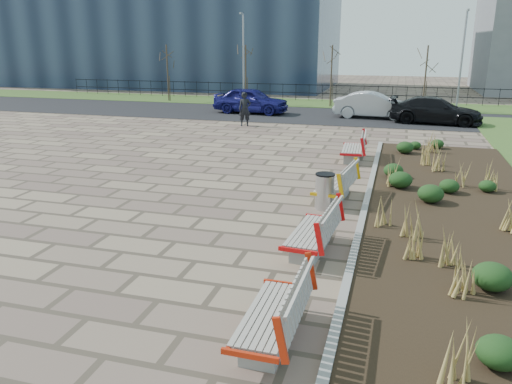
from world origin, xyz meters
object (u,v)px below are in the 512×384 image
(bench_c, at_px, (334,183))
(bench_d, at_px, (352,147))
(car_blue, at_px, (251,100))
(lamp_east, at_px, (461,62))
(lamp_west, at_px, (243,60))
(bench_a, at_px, (271,311))
(car_silver, at_px, (373,105))
(bench_b, at_px, (311,229))
(car_black, at_px, (435,110))
(litter_bin, at_px, (325,192))
(pedestrian, at_px, (245,109))

(bench_c, bearing_deg, bench_d, 97.07)
(car_blue, distance_m, lamp_east, 13.11)
(bench_c, relative_size, lamp_west, 0.35)
(bench_a, relative_size, car_blue, 0.46)
(bench_a, relative_size, bench_d, 1.00)
(bench_c, relative_size, car_blue, 0.46)
(car_silver, bearing_deg, bench_b, -177.63)
(car_blue, height_order, car_black, car_blue)
(bench_d, distance_m, lamp_west, 17.81)
(bench_a, distance_m, car_black, 22.48)
(lamp_west, bearing_deg, bench_b, -69.45)
(car_blue, distance_m, car_silver, 7.35)
(bench_d, height_order, litter_bin, bench_d)
(bench_b, height_order, lamp_west, lamp_west)
(bench_b, xyz_separation_m, lamp_west, (-9.00, 24.00, 2.54))
(bench_b, bearing_deg, bench_c, 94.50)
(bench_a, height_order, lamp_east, lamp_east)
(litter_bin, bearing_deg, car_blue, 112.68)
(bench_a, distance_m, bench_b, 3.45)
(bench_c, height_order, pedestrian, pedestrian)
(bench_d, relative_size, car_black, 0.44)
(pedestrian, distance_m, car_blue, 4.75)
(bench_a, xyz_separation_m, bench_b, (0.00, 3.45, 0.00))
(car_black, bearing_deg, bench_b, 175.26)
(bench_b, xyz_separation_m, bench_d, (0.00, 8.85, 0.00))
(litter_bin, height_order, car_black, car_black)
(bench_d, relative_size, car_silver, 0.47)
(bench_a, relative_size, lamp_west, 0.35)
(car_black, bearing_deg, bench_c, 172.74)
(car_blue, bearing_deg, car_black, -90.99)
(bench_a, xyz_separation_m, car_silver, (0.11, 23.35, 0.25))
(pedestrian, height_order, car_silver, pedestrian)
(bench_c, relative_size, litter_bin, 2.23)
(litter_bin, xyz_separation_m, car_black, (3.60, 15.86, 0.25))
(bench_a, relative_size, lamp_east, 0.35)
(bench_a, relative_size, litter_bin, 2.23)
(pedestrian, bearing_deg, bench_c, -82.06)
(bench_d, height_order, pedestrian, pedestrian)
(bench_b, height_order, bench_d, same)
(bench_c, height_order, litter_bin, bench_c)
(car_silver, bearing_deg, car_blue, 92.78)
(bench_c, xyz_separation_m, car_silver, (0.11, 16.16, 0.25))
(pedestrian, xyz_separation_m, car_blue, (-1.05, 4.63, -0.08))
(pedestrian, relative_size, car_silver, 0.40)
(lamp_west, bearing_deg, bench_c, -66.05)
(litter_bin, bearing_deg, bench_c, 79.79)
(lamp_west, bearing_deg, bench_d, -59.29)
(bench_c, height_order, car_black, car_black)
(litter_bin, bearing_deg, bench_a, -88.64)
(bench_b, xyz_separation_m, car_black, (3.45, 18.76, 0.22))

